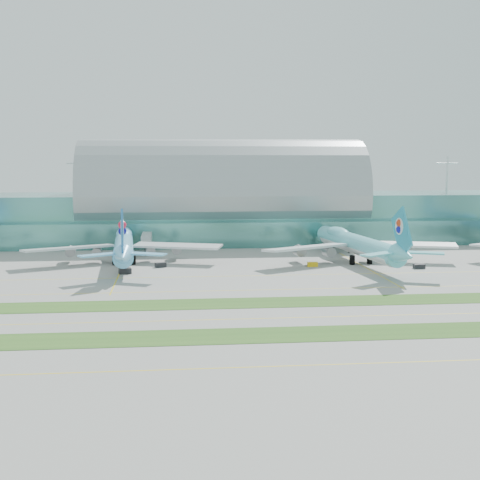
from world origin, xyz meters
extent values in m
plane|color=gray|center=(0.00, 0.00, 0.00)|extent=(700.00, 700.00, 0.00)
cube|color=#3D7A75|center=(0.00, 130.00, 10.00)|extent=(340.00, 42.00, 20.00)
cube|color=#3D7A75|center=(0.00, 106.00, 5.00)|extent=(340.00, 8.00, 10.00)
ellipsoid|color=#9EA5A8|center=(0.00, 130.00, 20.00)|extent=(340.00, 46.20, 16.17)
cylinder|color=white|center=(0.00, 130.00, 28.00)|extent=(0.80, 0.80, 16.00)
cube|color=#B2B7B7|center=(-31.00, 95.00, 5.50)|extent=(3.50, 22.00, 3.00)
cylinder|color=black|center=(-31.00, 85.00, 2.00)|extent=(1.00, 1.00, 4.00)
cube|color=#B2B7B7|center=(44.00, 95.00, 5.50)|extent=(3.50, 22.00, 3.00)
cylinder|color=black|center=(44.00, 85.00, 2.00)|extent=(1.00, 1.00, 4.00)
cube|color=#2D591E|center=(0.00, -28.00, 0.04)|extent=(420.00, 12.00, 0.08)
cube|color=#2D591E|center=(0.00, 2.00, 0.04)|extent=(420.00, 12.00, 0.08)
cube|color=yellow|center=(0.00, -48.00, 0.01)|extent=(420.00, 0.35, 0.01)
cube|color=yellow|center=(0.00, -14.00, 0.01)|extent=(420.00, 0.35, 0.01)
cube|color=yellow|center=(0.00, 18.00, 0.01)|extent=(420.00, 0.35, 0.01)
cube|color=yellow|center=(0.00, 40.00, 0.01)|extent=(420.00, 0.35, 0.01)
cylinder|color=#6FC4F4|center=(-37.77, 69.30, 6.07)|extent=(9.88, 61.93, 6.17)
ellipsoid|color=#6FC4F4|center=(-38.81, 86.54, 7.76)|extent=(6.98, 19.07, 4.39)
cone|color=#6FC4F4|center=(-39.78, 102.46, 6.07)|extent=(6.46, 5.34, 6.17)
cone|color=#6FC4F4|center=(-35.67, 34.55, 7.26)|extent=(6.39, 9.29, 5.86)
cube|color=silver|center=(-55.52, 66.23, 5.67)|extent=(30.16, 19.59, 1.21)
cylinder|color=gray|center=(-51.38, 71.87, 3.58)|extent=(3.71, 5.66, 3.38)
cube|color=silver|center=(-19.78, 68.39, 5.67)|extent=(30.67, 16.59, 1.21)
cylinder|color=gray|center=(-24.57, 73.49, 3.58)|extent=(3.71, 5.66, 3.38)
cube|color=#286CB4|center=(-35.79, 36.54, 13.53)|extent=(1.38, 13.08, 14.34)
cylinder|color=white|center=(-35.85, 37.53, 15.02)|extent=(1.18, 4.82, 4.77)
cylinder|color=black|center=(-39.18, 92.69, 1.49)|extent=(1.79, 1.79, 2.98)
cylinder|color=black|center=(-40.51, 65.15, 1.49)|extent=(1.79, 1.79, 2.98)
cylinder|color=black|center=(-34.55, 65.51, 1.49)|extent=(1.79, 1.79, 2.98)
cylinder|color=#64CFDD|center=(40.31, 62.30, 6.26)|extent=(13.13, 63.93, 6.36)
ellipsoid|color=#64CFDD|center=(38.40, 80.01, 8.01)|extent=(8.08, 19.87, 4.53)
cone|color=#64CFDD|center=(36.64, 96.37, 6.26)|extent=(6.87, 5.78, 6.36)
cone|color=#64CFDD|center=(44.15, 26.59, 7.49)|extent=(7.00, 9.83, 6.04)
cube|color=white|center=(22.16, 58.28, 5.85)|extent=(30.79, 21.33, 1.25)
cylinder|color=gray|center=(26.16, 64.28, 3.69)|extent=(4.07, 5.98, 3.49)
cube|color=white|center=(58.89, 62.23, 5.85)|extent=(31.72, 15.84, 1.25)
cylinder|color=gray|center=(53.70, 67.25, 3.69)|extent=(4.07, 5.98, 3.49)
cube|color=teal|center=(43.93, 28.63, 13.95)|extent=(2.06, 13.47, 14.79)
cylinder|color=silver|center=(43.82, 29.65, 15.49)|extent=(1.45, 5.00, 4.93)
cylinder|color=black|center=(37.72, 86.33, 1.54)|extent=(1.85, 1.85, 3.08)
cylinder|color=black|center=(37.68, 57.89, 1.54)|extent=(1.85, 1.85, 3.08)
cylinder|color=black|center=(43.81, 58.55, 1.54)|extent=(1.85, 1.85, 3.08)
cube|color=black|center=(-36.02, 47.37, 0.85)|extent=(4.11, 2.98, 1.69)
cube|color=black|center=(-25.42, 58.73, 0.76)|extent=(3.91, 2.78, 1.52)
cube|color=yellow|center=(23.72, 54.94, 0.72)|extent=(3.32, 1.90, 1.44)
cube|color=black|center=(56.79, 47.72, 0.72)|extent=(3.63, 2.20, 1.45)
camera|label=1|loc=(-21.86, -155.73, 34.58)|focal=50.00mm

